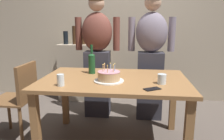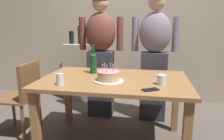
% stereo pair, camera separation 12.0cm
% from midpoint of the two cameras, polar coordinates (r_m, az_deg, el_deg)
% --- Properties ---
extents(back_wall, '(5.20, 0.10, 2.60)m').
position_cam_midpoint_polar(back_wall, '(3.67, 5.65, 12.47)').
color(back_wall, tan).
rests_on(back_wall, ground_plane).
extents(dining_table, '(1.50, 0.96, 0.74)m').
position_cam_midpoint_polar(dining_table, '(2.23, 2.14, -4.73)').
color(dining_table, olive).
rests_on(dining_table, ground_plane).
extents(birthday_cake, '(0.30, 0.30, 0.18)m').
position_cam_midpoint_polar(birthday_cake, '(2.09, 0.72, -1.80)').
color(birthday_cake, white).
rests_on(birthday_cake, dining_table).
extents(water_glass_near, '(0.07, 0.07, 0.11)m').
position_cam_midpoint_polar(water_glass_near, '(2.01, -12.04, -2.45)').
color(water_glass_near, silver).
rests_on(water_glass_near, dining_table).
extents(water_glass_far, '(0.08, 0.08, 0.09)m').
position_cam_midpoint_polar(water_glass_far, '(2.05, 14.72, -2.54)').
color(water_glass_far, silver).
rests_on(water_glass_far, dining_table).
extents(wine_bottle, '(0.08, 0.08, 0.33)m').
position_cam_midpoint_polar(wine_bottle, '(2.41, -3.60, 2.07)').
color(wine_bottle, '#194723').
rests_on(wine_bottle, dining_table).
extents(cell_phone, '(0.16, 0.14, 0.01)m').
position_cam_midpoint_polar(cell_phone, '(1.87, 12.04, -5.18)').
color(cell_phone, black).
rests_on(cell_phone, dining_table).
extents(person_man_bearded, '(0.61, 0.27, 1.66)m').
position_cam_midpoint_polar(person_man_bearded, '(2.93, -1.85, 4.13)').
color(person_man_bearded, '#33333D').
rests_on(person_man_bearded, ground_plane).
extents(person_woman_cardigan, '(0.61, 0.27, 1.66)m').
position_cam_midpoint_polar(person_woman_cardigan, '(2.87, 12.41, 3.66)').
color(person_woman_cardigan, '#33333D').
rests_on(person_woman_cardigan, ground_plane).
extents(dining_chair, '(0.42, 0.42, 0.87)m').
position_cam_midpoint_polar(dining_chair, '(2.62, -21.50, -5.87)').
color(dining_chair, brown).
rests_on(dining_chair, ground_plane).
extents(shelf_cabinet, '(0.69, 0.30, 1.25)m').
position_cam_midpoint_polar(shelf_cabinet, '(3.68, -6.31, -0.28)').
color(shelf_cabinet, tan).
rests_on(shelf_cabinet, ground_plane).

